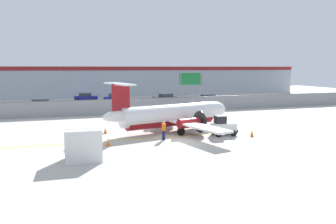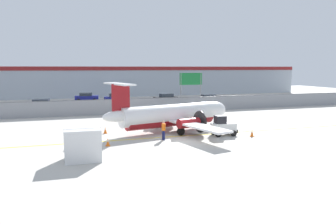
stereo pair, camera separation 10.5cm
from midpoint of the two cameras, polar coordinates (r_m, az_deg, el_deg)
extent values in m
plane|color=#BCB7AD|center=(28.49, 3.16, -5.05)|extent=(140.00, 140.00, 0.00)
cube|color=yellow|center=(30.32, 1.81, -4.24)|extent=(84.00, 0.20, 0.01)
cube|color=gray|center=(45.36, -4.96, 1.02)|extent=(98.00, 0.04, 2.00)
cylinder|color=slate|center=(45.25, -4.98, 2.34)|extent=(98.00, 0.10, 0.10)
cube|color=#38383A|center=(56.67, -7.54, 1.37)|extent=(98.00, 17.00, 0.12)
cube|color=#A8B2BC|center=(74.67, -10.13, 5.30)|extent=(91.00, 8.00, 6.50)
cube|color=maroon|center=(70.64, -9.74, 7.49)|extent=(91.00, 0.20, 0.80)
cylinder|color=white|center=(32.45, 0.63, -0.32)|extent=(10.85, 4.42, 1.90)
ellipsoid|color=white|center=(35.74, 8.28, 0.35)|extent=(2.83, 2.35, 1.80)
ellipsoid|color=white|center=(29.82, -8.55, -0.73)|extent=(3.18, 1.74, 1.05)
cylinder|color=maroon|center=(32.52, 0.63, -1.23)|extent=(9.69, 3.75, 1.48)
cube|color=white|center=(32.58, 0.78, -1.29)|extent=(5.40, 15.92, 0.18)
cylinder|color=maroon|center=(34.88, -1.24, -0.69)|extent=(2.35, 1.40, 0.90)
cone|color=black|center=(35.47, 0.37, -0.55)|extent=(0.54, 0.54, 0.44)
cylinder|color=#262626|center=(35.55, 0.57, -0.53)|extent=(0.54, 2.05, 2.10)
cylinder|color=maroon|center=(30.56, 3.71, -1.91)|extent=(2.35, 1.40, 0.90)
cone|color=black|center=(31.24, 5.43, -1.72)|extent=(0.54, 0.54, 0.44)
cylinder|color=#262626|center=(31.33, 5.65, -1.70)|extent=(0.54, 2.05, 2.10)
cube|color=maroon|center=(29.76, -8.12, 1.88)|extent=(1.69, 0.58, 3.10)
cube|color=white|center=(29.59, -8.42, 4.85)|extent=(2.22, 4.92, 0.14)
cylinder|color=#59595B|center=(34.73, 5.90, -1.43)|extent=(0.17, 0.17, 0.97)
cylinder|color=black|center=(34.81, 5.89, -2.22)|extent=(0.64, 0.36, 0.60)
cylinder|color=#59595B|center=(34.30, -1.77, -1.44)|extent=(0.17, 0.17, 0.90)
cylinder|color=black|center=(34.38, -1.76, -2.17)|extent=(0.79, 0.40, 0.76)
cylinder|color=#59595B|center=(30.60, 2.37, -2.56)|extent=(0.17, 0.17, 0.90)
cylinder|color=black|center=(30.69, 2.36, -3.38)|extent=(0.79, 0.40, 0.76)
cube|color=silver|center=(30.97, 9.73, -2.73)|extent=(2.26, 1.22, 0.90)
cube|color=black|center=(30.70, 9.17, -1.29)|extent=(0.95, 1.05, 0.70)
cube|color=black|center=(31.51, 11.63, -3.15)|extent=(0.22, 1.11, 0.30)
cylinder|color=black|center=(31.90, 10.50, -3.26)|extent=(0.57, 0.21, 0.56)
cylinder|color=black|center=(30.84, 11.44, -3.67)|extent=(0.57, 0.21, 0.56)
cylinder|color=black|center=(31.30, 8.00, -3.42)|extent=(0.57, 0.21, 0.56)
cylinder|color=black|center=(30.22, 8.87, -3.84)|extent=(0.57, 0.21, 0.56)
cylinder|color=#191E4C|center=(28.78, -0.79, -4.04)|extent=(0.20, 0.20, 0.85)
cylinder|color=#191E4C|center=(28.62, -0.56, -4.10)|extent=(0.20, 0.20, 0.85)
cylinder|color=orange|center=(28.56, -0.68, -2.65)|extent=(0.43, 0.43, 0.60)
cylinder|color=orange|center=(28.74, -0.93, -2.52)|extent=(0.13, 0.13, 0.55)
cylinder|color=orange|center=(28.38, -0.43, -2.65)|extent=(0.13, 0.13, 0.55)
sphere|color=tan|center=(28.49, -0.68, -1.77)|extent=(0.22, 0.22, 0.22)
cube|color=silver|center=(23.13, -14.48, -5.51)|extent=(2.46, 2.07, 2.20)
cube|color=#333338|center=(23.13, -14.48, -5.51)|extent=(2.44, 0.15, 2.20)
cube|color=orange|center=(31.24, 14.49, -4.10)|extent=(0.36, 0.36, 0.04)
cone|color=orange|center=(31.18, 14.51, -3.53)|extent=(0.28, 0.28, 0.60)
cylinder|color=white|center=(31.17, 14.52, -3.38)|extent=(0.17, 0.17, 0.08)
cube|color=orange|center=(27.09, -10.31, -5.79)|extent=(0.36, 0.36, 0.04)
cone|color=orange|center=(27.02, -10.33, -5.13)|extent=(0.28, 0.28, 0.60)
cylinder|color=white|center=(27.00, -10.33, -4.97)|extent=(0.17, 0.17, 0.08)
cube|color=orange|center=(32.21, -10.76, -3.64)|extent=(0.36, 0.36, 0.04)
cone|color=orange|center=(32.14, -10.78, -3.08)|extent=(0.28, 0.28, 0.60)
cylinder|color=white|center=(32.13, -10.78, -2.94)|extent=(0.17, 0.17, 0.08)
cube|color=navy|center=(51.86, -21.31, 1.07)|extent=(4.37, 2.19, 0.80)
cube|color=#262D38|center=(51.77, -21.19, 1.82)|extent=(2.37, 1.81, 0.56)
cylinder|color=black|center=(51.30, -23.01, 0.55)|extent=(0.62, 0.27, 0.60)
cylinder|color=black|center=(53.05, -22.61, 0.79)|extent=(0.62, 0.27, 0.60)
cylinder|color=black|center=(50.78, -19.92, 0.64)|extent=(0.62, 0.27, 0.60)
cylinder|color=black|center=(52.54, -19.62, 0.88)|extent=(0.62, 0.27, 0.60)
cube|color=navy|center=(62.03, -13.91, 2.39)|extent=(4.38, 2.22, 0.80)
cube|color=#262D38|center=(61.99, -14.07, 3.01)|extent=(2.38, 1.83, 0.56)
cylinder|color=black|center=(62.89, -12.58, 2.21)|extent=(0.62, 0.27, 0.60)
cylinder|color=black|center=(61.10, -12.64, 2.05)|extent=(0.62, 0.27, 0.60)
cylinder|color=black|center=(63.06, -15.12, 2.14)|extent=(0.62, 0.27, 0.60)
cylinder|color=black|center=(61.27, -15.25, 1.98)|extent=(0.62, 0.27, 0.60)
cube|color=navy|center=(59.35, -8.95, 2.29)|extent=(4.24, 1.79, 0.80)
cube|color=#262D38|center=(59.27, -9.11, 2.94)|extent=(2.23, 1.61, 0.56)
cylinder|color=black|center=(60.46, -7.74, 2.11)|extent=(0.60, 0.21, 0.60)
cylinder|color=black|center=(58.69, -7.47, 1.94)|extent=(0.60, 0.21, 0.60)
cylinder|color=black|center=(60.10, -10.38, 2.02)|extent=(0.60, 0.21, 0.60)
cylinder|color=black|center=(58.32, -10.19, 1.85)|extent=(0.60, 0.21, 0.60)
cube|color=black|center=(58.10, -0.37, 2.27)|extent=(4.36, 2.15, 0.80)
cube|color=#262D38|center=(58.10, -0.23, 2.94)|extent=(2.36, 1.79, 0.56)
cylinder|color=black|center=(56.76, -1.30, 1.81)|extent=(0.62, 0.26, 0.60)
cylinder|color=black|center=(58.42, -1.98, 1.98)|extent=(0.62, 0.26, 0.60)
cylinder|color=black|center=(57.90, 1.26, 1.93)|extent=(0.62, 0.26, 0.60)
cylinder|color=black|center=(59.52, 0.52, 2.09)|extent=(0.62, 0.26, 0.60)
cube|color=black|center=(57.00, 6.88, 2.11)|extent=(4.31, 2.00, 0.80)
cube|color=#262D38|center=(57.01, 7.03, 2.79)|extent=(2.31, 1.71, 0.56)
cylinder|color=black|center=(55.58, 6.06, 1.64)|extent=(0.61, 0.24, 0.60)
cylinder|color=black|center=(57.17, 5.21, 1.82)|extent=(0.61, 0.24, 0.60)
cylinder|color=black|center=(56.94, 8.55, 1.75)|extent=(0.61, 0.24, 0.60)
cylinder|color=black|center=(58.49, 7.66, 1.92)|extent=(0.61, 0.24, 0.60)
cylinder|color=slate|center=(49.18, 2.32, 3.61)|extent=(0.14, 0.14, 5.50)
cylinder|color=slate|center=(50.37, 5.75, 3.68)|extent=(0.14, 0.14, 5.50)
cube|color=#14662D|center=(49.66, 4.07, 5.78)|extent=(3.60, 0.10, 1.80)
camera|label=1|loc=(0.05, -89.91, 0.01)|focal=35.00mm
camera|label=2|loc=(0.05, 90.09, -0.01)|focal=35.00mm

